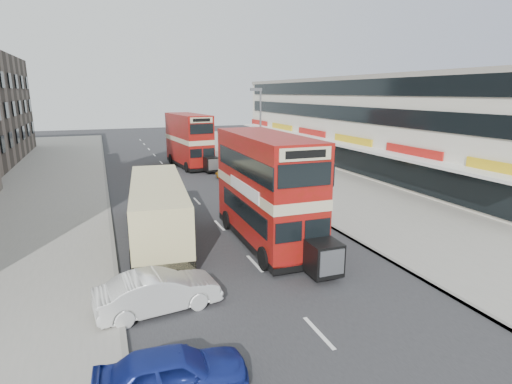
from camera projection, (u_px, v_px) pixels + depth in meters
name	position (u px, v px, depth m)	size (l,w,h in m)	color
ground	(272.00, 282.00, 17.16)	(160.00, 160.00, 0.00)	#28282B
road_surface	(181.00, 184.00, 35.29)	(12.00, 90.00, 0.01)	#28282B
pavement_right	(304.00, 174.00, 39.44)	(12.00, 90.00, 0.15)	gray
pavement_left	(25.00, 196.00, 31.10)	(12.00, 90.00, 0.15)	gray
kerb_left	(107.00, 189.00, 33.15)	(0.20, 90.00, 0.16)	gray
kerb_right	(247.00, 178.00, 37.39)	(0.20, 90.00, 0.16)	gray
commercial_row	(364.00, 122.00, 42.91)	(9.90, 46.20, 9.30)	beige
street_lamp	(260.00, 128.00, 34.59)	(1.00, 0.20, 8.12)	slate
bus_main	(267.00, 189.00, 20.99)	(2.91, 10.11, 5.55)	black
bus_second	(189.00, 140.00, 43.09)	(3.64, 9.84, 5.37)	black
coach	(158.00, 207.00, 22.14)	(3.77, 11.02, 2.86)	black
car_left_near	(172.00, 373.00, 10.59)	(1.61, 4.00, 1.36)	navy
car_left_front	(158.00, 292.00, 14.78)	(1.56, 4.47, 1.47)	silver
car_right_a	(260.00, 186.00, 31.31)	(2.08, 5.11, 1.48)	#A6102B
car_right_b	(237.00, 172.00, 37.92)	(1.91, 4.14, 1.15)	#C47F13
car_right_c	(197.00, 153.00, 48.99)	(1.62, 4.01, 1.37)	#6191C3
pedestrian_near	(290.00, 182.00, 31.49)	(0.63, 0.43, 1.72)	gray
cyclist	(224.00, 168.00, 39.45)	(0.73, 1.78, 1.92)	gray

